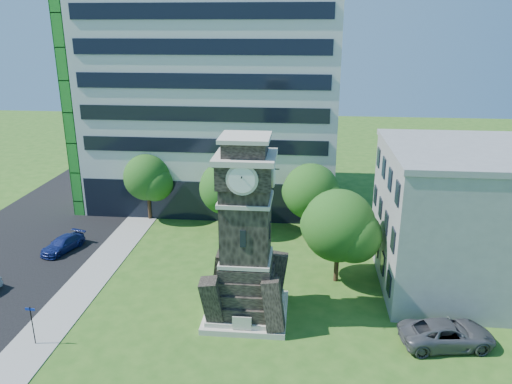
# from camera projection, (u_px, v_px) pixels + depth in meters

# --- Properties ---
(ground) EXTENTS (160.00, 160.00, 0.00)m
(ground) POSITION_uv_depth(u_px,v_px,m) (196.00, 329.00, 31.90)
(ground) COLOR #2A5919
(ground) RESTS_ON ground
(sidewalk) EXTENTS (3.00, 70.00, 0.06)m
(sidewalk) POSITION_uv_depth(u_px,v_px,m) (86.00, 283.00, 37.49)
(sidewalk) COLOR gray
(sidewalk) RESTS_ON ground
(clock_tower) EXTENTS (5.40, 5.40, 12.22)m
(clock_tower) POSITION_uv_depth(u_px,v_px,m) (246.00, 242.00, 31.81)
(clock_tower) COLOR beige
(clock_tower) RESTS_ON ground
(office_tall) EXTENTS (26.20, 15.11, 28.60)m
(office_tall) POSITION_uv_depth(u_px,v_px,m) (213.00, 67.00, 52.03)
(office_tall) COLOR silver
(office_tall) RESTS_ON ground
(office_low) EXTENTS (15.20, 12.20, 10.40)m
(office_low) POSITION_uv_depth(u_px,v_px,m) (489.00, 219.00, 35.91)
(office_low) COLOR gray
(office_low) RESTS_ON ground
(car_street_north) EXTENTS (2.94, 4.56, 1.23)m
(car_street_north) POSITION_uv_depth(u_px,v_px,m) (63.00, 244.00, 42.73)
(car_street_north) COLOR navy
(car_street_north) RESTS_ON ground
(car_east_lot) EXTENTS (6.00, 3.50, 1.57)m
(car_east_lot) POSITION_uv_depth(u_px,v_px,m) (447.00, 334.00, 30.05)
(car_east_lot) COLOR #545459
(car_east_lot) RESTS_ON ground
(park_bench) EXTENTS (1.67, 0.45, 0.86)m
(park_bench) POSITION_uv_depth(u_px,v_px,m) (255.00, 318.00, 32.30)
(park_bench) COLOR black
(park_bench) RESTS_ON ground
(street_sign) EXTENTS (0.62, 0.06, 2.59)m
(street_sign) POSITION_uv_depth(u_px,v_px,m) (32.00, 321.00, 29.85)
(street_sign) COLOR black
(street_sign) RESTS_ON ground
(tree_nw) EXTENTS (5.03, 4.57, 6.65)m
(tree_nw) POSITION_uv_depth(u_px,v_px,m) (148.00, 179.00, 48.64)
(tree_nw) COLOR #332114
(tree_nw) RESTS_ON ground
(tree_nc) EXTENTS (5.44, 4.95, 6.84)m
(tree_nc) POSITION_uv_depth(u_px,v_px,m) (227.00, 190.00, 45.44)
(tree_nc) COLOR #332114
(tree_nc) RESTS_ON ground
(tree_ne) EXTENTS (5.59, 5.08, 6.76)m
(tree_ne) POSITION_uv_depth(u_px,v_px,m) (312.00, 193.00, 44.91)
(tree_ne) COLOR #332114
(tree_ne) RESTS_ON ground
(tree_east) EXTENTS (5.92, 5.38, 7.21)m
(tree_east) POSITION_uv_depth(u_px,v_px,m) (340.00, 228.00, 36.54)
(tree_east) COLOR #332114
(tree_east) RESTS_ON ground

